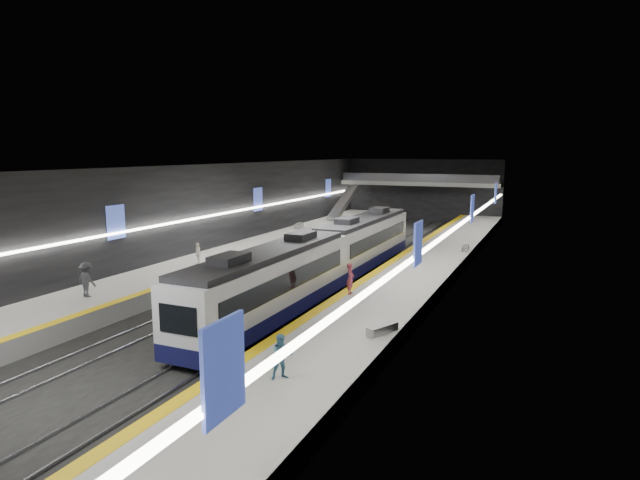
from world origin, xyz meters
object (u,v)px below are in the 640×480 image
at_px(bench_right_far, 465,248).
at_px(passenger_left_b, 86,280).
at_px(train, 326,257).
at_px(escalator, 343,202).
at_px(passenger_left_a, 198,254).
at_px(bench_left_far, 299,226).
at_px(passenger_right_a, 350,279).
at_px(bench_right_near, 382,329).
at_px(passenger_right_b, 282,357).

bearing_deg(bench_right_far, passenger_left_b, -131.38).
height_order(train, passenger_left_b, train).
bearing_deg(bench_right_far, escalator, 132.04).
height_order(bench_right_far, passenger_left_a, passenger_left_a).
distance_m(bench_left_far, passenger_right_a, 26.67).
height_order(bench_left_far, bench_right_near, bench_left_far).
relative_size(train, bench_left_far, 15.21).
bearing_deg(passenger_left_b, escalator, -85.36).
relative_size(escalator, passenger_right_b, 4.84).
height_order(bench_right_near, passenger_left_b, passenger_left_b).
xyz_separation_m(train, passenger_right_a, (3.21, -3.92, -0.31)).
bearing_deg(passenger_right_a, bench_right_far, -21.66).
bearing_deg(passenger_left_a, bench_right_far, 108.32).
xyz_separation_m(passenger_right_b, passenger_left_a, (-14.63, 14.71, -0.02)).
relative_size(bench_left_far, bench_right_near, 1.18).
xyz_separation_m(passenger_right_b, passenger_left_b, (-15.03, 5.17, 0.16)).
bearing_deg(bench_right_far, bench_left_far, 156.77).
xyz_separation_m(escalator, bench_right_near, (16.88, -37.96, -1.70)).
xyz_separation_m(train, passenger_left_a, (-9.57, -0.93, -0.39)).
distance_m(train, bench_right_far, 14.43).
height_order(train, escalator, escalator).
xyz_separation_m(escalator, passenger_right_a, (13.21, -32.32, -1.01)).
bearing_deg(bench_right_near, passenger_left_b, -152.66).
bearing_deg(passenger_right_b, passenger_left_a, 93.10).
xyz_separation_m(bench_left_far, passenger_left_a, (1.58, -19.48, 0.56)).
height_order(bench_right_far, passenger_right_a, passenger_right_a).
relative_size(escalator, passenger_left_b, 4.05).
bearing_deg(bench_right_near, bench_left_far, 146.96).
height_order(bench_right_far, passenger_left_b, passenger_left_b).
height_order(train, bench_right_near, train).
xyz_separation_m(bench_right_far, passenger_left_a, (-16.56, -13.51, 0.60)).
xyz_separation_m(escalator, passenger_left_b, (0.03, -38.86, -0.91)).
height_order(bench_right_near, bench_right_far, bench_right_near).
relative_size(train, bench_right_near, 17.98).
bearing_deg(bench_left_far, passenger_left_a, -95.86).
bearing_deg(bench_left_far, passenger_right_a, -67.93).
bearing_deg(passenger_right_a, bench_left_far, 23.83).
bearing_deg(bench_left_far, train, -69.49).
relative_size(bench_right_far, passenger_right_b, 1.00).
bearing_deg(passenger_left_a, escalator, 159.95).
distance_m(train, passenger_left_a, 9.62).
bearing_deg(passenger_left_a, bench_right_near, 41.40).
bearing_deg(escalator, passenger_right_a, -67.77).
distance_m(passenger_right_b, passenger_left_a, 20.75).
xyz_separation_m(bench_right_near, passenger_left_a, (-16.45, 8.64, 0.60)).
xyz_separation_m(bench_left_far, passenger_left_b, (1.18, -29.02, 0.75)).
bearing_deg(passenger_left_b, train, -129.02).
bearing_deg(train, bench_right_near, -54.27).
distance_m(escalator, passenger_left_a, 29.35).
height_order(escalator, passenger_right_a, escalator).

